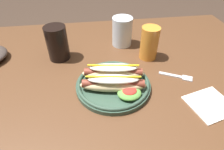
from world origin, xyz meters
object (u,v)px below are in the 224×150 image
object	(u,v)px
soda_cup	(57,43)
extra_cup	(149,43)
napkin	(210,104)
hot_dog_plate	(114,82)
fork	(178,77)
water_cup	(122,32)

from	to	relation	value
soda_cup	extra_cup	world-z (taller)	soda_cup
soda_cup	napkin	world-z (taller)	soda_cup
hot_dog_plate	fork	size ratio (longest dim) A/B	2.20
extra_cup	napkin	distance (m)	0.32
hot_dog_plate	water_cup	bearing A→B (deg)	74.57
hot_dog_plate	extra_cup	bearing A→B (deg)	44.90
extra_cup	napkin	bearing A→B (deg)	-67.35
hot_dog_plate	fork	world-z (taller)	hot_dog_plate
hot_dog_plate	fork	bearing A→B (deg)	5.34
soda_cup	hot_dog_plate	bearing A→B (deg)	-47.46
fork	napkin	size ratio (longest dim) A/B	0.89
fork	extra_cup	bearing A→B (deg)	144.46
water_cup	napkin	size ratio (longest dim) A/B	0.98
napkin	hot_dog_plate	bearing A→B (deg)	157.44
extra_cup	soda_cup	bearing A→B (deg)	172.76
fork	extra_cup	size ratio (longest dim) A/B	0.87
water_cup	fork	bearing A→B (deg)	-58.29
water_cup	napkin	distance (m)	0.46
hot_dog_plate	napkin	size ratio (longest dim) A/B	1.96
water_cup	napkin	world-z (taller)	water_cup
soda_cup	extra_cup	bearing A→B (deg)	-7.24
hot_dog_plate	napkin	world-z (taller)	hot_dog_plate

